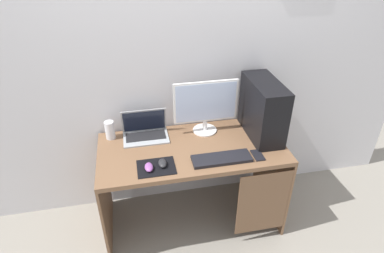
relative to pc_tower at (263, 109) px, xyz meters
name	(u,v)px	position (x,y,z in m)	size (l,w,h in m)	color
ground_plane	(192,217)	(-0.56, -0.07, -0.97)	(8.00, 8.00, 0.00)	gray
wall_back	(182,59)	(-0.56, 0.30, 0.33)	(4.00, 0.05, 2.60)	silver
desk	(194,164)	(-0.55, -0.08, -0.38)	(1.39, 0.66, 0.75)	brown
pc_tower	(263,109)	(0.00, 0.00, 0.00)	(0.21, 0.49, 0.44)	black
monitor	(206,106)	(-0.42, 0.12, 0.01)	(0.50, 0.19, 0.43)	white
laptop	(145,132)	(-0.89, 0.14, -0.18)	(0.35, 0.22, 0.21)	#9EA3A8
speaker	(110,130)	(-1.16, 0.17, -0.15)	(0.07, 0.07, 0.15)	silver
keyboard	(222,159)	(-0.39, -0.27, -0.21)	(0.42, 0.14, 0.02)	black
mousepad	(156,167)	(-0.85, -0.26, -0.22)	(0.26, 0.20, 0.01)	black
mouse_left	(162,163)	(-0.81, -0.25, -0.20)	(0.06, 0.10, 0.03)	#232326
mouse_right	(149,167)	(-0.90, -0.28, -0.20)	(0.06, 0.10, 0.03)	#8C4C99
cell_phone	(258,155)	(-0.12, -0.27, -0.22)	(0.07, 0.13, 0.01)	black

